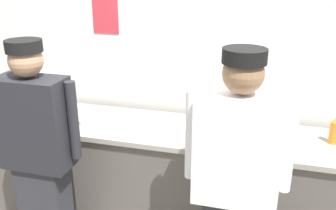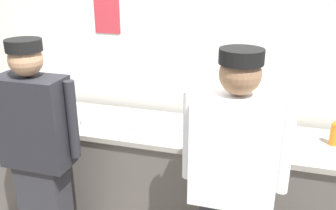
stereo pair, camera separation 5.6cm
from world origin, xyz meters
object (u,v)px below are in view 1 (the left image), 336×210
chef_near_left (39,152)px  squeeze_bottle_primary (212,113)px  mixing_bowl_steel (23,106)px  ramekin_red_sauce (54,114)px  ramekin_orange_sauce (85,122)px  sheet_tray (162,125)px  ramekin_green_sauce (259,138)px  plate_stack_front (237,128)px  squeeze_bottle_spare (334,131)px  squeeze_bottle_secondary (272,121)px  ramekin_yellow_sauce (89,111)px  chef_center (235,183)px  deli_cup (291,141)px

chef_near_left → squeeze_bottle_primary: 1.32m
mixing_bowl_steel → ramekin_red_sauce: bearing=-7.3°
ramekin_orange_sauce → ramekin_red_sauce: bearing=166.1°
sheet_tray → chef_near_left: bearing=-138.3°
sheet_tray → ramekin_green_sauce: (0.75, -0.07, 0.01)m
plate_stack_front → squeeze_bottle_primary: 0.23m
chef_near_left → mixing_bowl_steel: 0.83m
squeeze_bottle_spare → ramekin_red_sauce: bearing=-177.8°
squeeze_bottle_spare → ramekin_green_sauce: (-0.51, -0.10, -0.07)m
squeeze_bottle_primary → squeeze_bottle_secondary: (0.46, -0.02, -0.01)m
squeeze_bottle_primary → squeeze_bottle_secondary: squeeze_bottle_primary is taller
chef_near_left → ramekin_yellow_sauce: 0.71m
ramekin_yellow_sauce → ramekin_red_sauce: bearing=-153.2°
chef_center → ramekin_red_sauce: size_ratio=17.56×
chef_center → ramekin_orange_sauce: size_ratio=19.38×
squeeze_bottle_secondary → ramekin_yellow_sauce: (-1.50, -0.02, -0.07)m
plate_stack_front → sheet_tray: (-0.58, -0.07, -0.01)m
squeeze_bottle_spare → ramekin_orange_sauce: (-1.87, -0.16, -0.07)m
squeeze_bottle_secondary → sheet_tray: bearing=-172.9°
chef_near_left → squeeze_bottle_secondary: chef_near_left is taller
sheet_tray → squeeze_bottle_secondary: squeeze_bottle_secondary is taller
squeeze_bottle_secondary → mixing_bowl_steel: bearing=-177.0°
squeeze_bottle_spare → deli_cup: (-0.29, -0.14, -0.05)m
chef_center → mixing_bowl_steel: chef_center is taller
mixing_bowl_steel → squeeze_bottle_primary: squeeze_bottle_primary is taller
chef_near_left → mixing_bowl_steel: size_ratio=4.39×
ramekin_yellow_sauce → sheet_tray: bearing=-6.9°
ramekin_green_sauce → mixing_bowl_steel: bearing=178.2°
mixing_bowl_steel → squeeze_bottle_spare: (2.52, 0.04, 0.04)m
chef_center → sheet_tray: 0.94m
mixing_bowl_steel → chef_near_left: bearing=-48.2°
ramekin_green_sauce → sheet_tray: bearing=174.6°
ramekin_green_sauce → deli_cup: deli_cup is taller
plate_stack_front → ramekin_orange_sauce: 1.20m
squeeze_bottle_spare → chef_center: bearing=-130.5°
chef_near_left → chef_center: bearing=-2.9°
chef_near_left → ramekin_red_sauce: (-0.23, 0.58, 0.04)m
mixing_bowl_steel → ramekin_red_sauce: 0.33m
squeeze_bottle_secondary → squeeze_bottle_spare: (0.43, -0.07, 0.00)m
chef_center → mixing_bowl_steel: 2.02m
ramekin_orange_sauce → ramekin_red_sauce: ramekin_red_sauce is taller
ramekin_green_sauce → ramekin_yellow_sauce: 1.43m
ramekin_red_sauce → ramekin_orange_sauce: bearing=-13.9°
mixing_bowl_steel → squeeze_bottle_spare: squeeze_bottle_spare is taller
ramekin_red_sauce → deli_cup: (1.90, -0.06, 0.02)m
squeeze_bottle_primary → ramekin_green_sauce: size_ratio=2.42×
sheet_tray → squeeze_bottle_spare: bearing=1.6°
chef_near_left → sheet_tray: bearing=41.7°
squeeze_bottle_primary → squeeze_bottle_spare: bearing=-5.5°
ramekin_orange_sauce → ramekin_yellow_sauce: (-0.07, 0.21, -0.00)m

